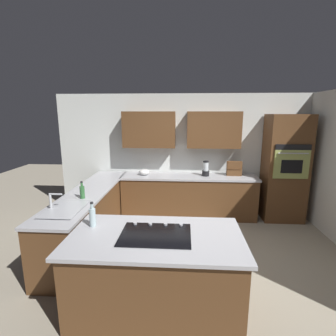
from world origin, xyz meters
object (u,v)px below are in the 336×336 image
object	(u,v)px
sink_unit	(65,208)
cooktop	(156,234)
oil_bottle	(93,217)
wall_oven	(285,168)
spice_rack	(234,168)
dish_soap_bottle	(82,192)
mixing_bowl	(144,172)
blender	(206,170)

from	to	relation	value
sink_unit	cooktop	bearing A→B (deg)	153.74
sink_unit	cooktop	size ratio (longest dim) A/B	0.92
cooktop	oil_bottle	distance (m)	0.79
wall_oven	spice_rack	size ratio (longest dim) A/B	6.97
spice_rack	dish_soap_bottle	size ratio (longest dim) A/B	1.15
sink_unit	wall_oven	bearing A→B (deg)	-151.08
cooktop	spice_rack	distance (m)	3.09
oil_bottle	mixing_bowl	bearing A→B (deg)	-94.69
mixing_bowl	oil_bottle	size ratio (longest dim) A/B	0.78
wall_oven	cooktop	distance (m)	3.57
wall_oven	mixing_bowl	xyz separation A→B (m)	(2.90, -0.02, -0.13)
oil_bottle	spice_rack	bearing A→B (deg)	-129.05
blender	mixing_bowl	xyz separation A→B (m)	(1.30, 0.00, -0.07)
spice_rack	sink_unit	bearing A→B (deg)	38.31
spice_rack	dish_soap_bottle	distance (m)	3.09
dish_soap_bottle	oil_bottle	size ratio (longest dim) A/B	0.92
wall_oven	dish_soap_bottle	world-z (taller)	wall_oven
sink_unit	oil_bottle	world-z (taller)	oil_bottle
sink_unit	mixing_bowl	xyz separation A→B (m)	(-0.78, -2.05, 0.05)
mixing_bowl	sink_unit	bearing A→B (deg)	69.22
spice_rack	dish_soap_bottle	world-z (taller)	spice_rack
wall_oven	mixing_bowl	distance (m)	2.90
wall_oven	sink_unit	world-z (taller)	wall_oven
cooktop	oil_bottle	size ratio (longest dim) A/B	2.56
blender	mixing_bowl	bearing A→B (deg)	0.00
cooktop	mixing_bowl	xyz separation A→B (m)	(0.55, -2.71, 0.06)
sink_unit	cooktop	xyz separation A→B (m)	(-1.33, 0.66, -0.01)
mixing_bowl	oil_bottle	xyz separation A→B (m)	(0.21, 2.53, 0.06)
sink_unit	mixing_bowl	distance (m)	2.20
sink_unit	dish_soap_bottle	bearing A→B (deg)	-96.95
blender	oil_bottle	bearing A→B (deg)	59.25
sink_unit	oil_bottle	bearing A→B (deg)	139.79
wall_oven	spice_rack	world-z (taller)	wall_oven
dish_soap_bottle	cooktop	bearing A→B (deg)	138.21
dish_soap_bottle	wall_oven	bearing A→B (deg)	-156.79
sink_unit	mixing_bowl	world-z (taller)	sink_unit
mixing_bowl	oil_bottle	bearing A→B (deg)	85.31
mixing_bowl	spice_rack	size ratio (longest dim) A/B	0.74
sink_unit	blender	distance (m)	2.92
mixing_bowl	oil_bottle	world-z (taller)	oil_bottle
blender	spice_rack	distance (m)	0.60
cooktop	wall_oven	bearing A→B (deg)	-131.16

